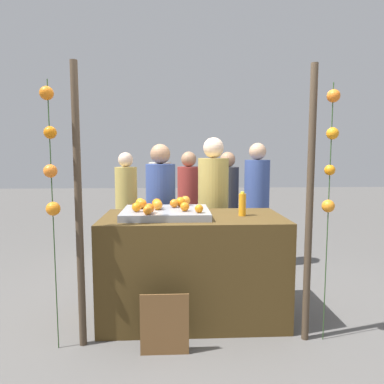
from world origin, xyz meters
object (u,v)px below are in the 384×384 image
stall_counter (193,266)px  orange_1 (181,202)px  juice_bottle (242,204)px  orange_0 (158,205)px  vendor_left (161,222)px  chalkboard_sign (165,325)px  vendor_right (213,219)px

stall_counter → orange_1: bearing=123.0°
stall_counter → juice_bottle: (0.45, -0.02, 0.57)m
orange_0 → juice_bottle: 0.76m
stall_counter → vendor_left: size_ratio=1.01×
juice_bottle → chalkboard_sign: bearing=-138.2°
orange_0 → vendor_left: size_ratio=0.05×
orange_0 → chalkboard_sign: orange_0 is taller
stall_counter → orange_1: (-0.11, 0.16, 0.58)m
orange_0 → vendor_left: 0.79m
chalkboard_sign → vendor_right: 1.56m
stall_counter → vendor_right: (0.26, 0.73, 0.31)m
chalkboard_sign → orange_0: bearing=96.6°
orange_0 → vendor_right: bearing=52.2°
stall_counter → vendor_right: vendor_right is taller
orange_1 → juice_bottle: size_ratio=0.42×
chalkboard_sign → vendor_right: (0.51, 1.36, 0.55)m
chalkboard_sign → vendor_left: vendor_left is taller
vendor_right → juice_bottle: bearing=-76.2°
stall_counter → orange_0: size_ratio=18.66×
chalkboard_sign → vendor_left: 1.45m
vendor_right → chalkboard_sign: bearing=-110.3°
juice_bottle → orange_1: bearing=162.1°
juice_bottle → vendor_right: (-0.18, 0.75, -0.27)m
orange_1 → orange_0: bearing=-140.0°
vendor_left → vendor_right: bearing=1.4°
orange_0 → juice_bottle: juice_bottle is taller
vendor_left → juice_bottle: bearing=-44.0°
orange_1 → vendor_left: vendor_left is taller
orange_1 → chalkboard_sign: (-0.14, -0.80, -0.82)m
juice_bottle → vendor_left: vendor_left is taller
stall_counter → orange_0: bearing=-177.8°
juice_bottle → vendor_right: size_ratio=0.13×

